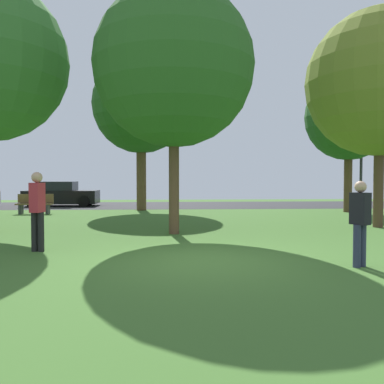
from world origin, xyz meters
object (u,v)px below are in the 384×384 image
person_thrower (360,220)px  person_bystander (37,207)px  oak_tree_right (174,67)px  parked_car_black (61,195)px  birch_tree_lone (380,83)px  oak_tree_left (141,105)px  maple_tree_near (349,117)px  park_bench (35,204)px  street_lamp_post (361,166)px

person_thrower → person_bystander: size_ratio=0.90×
oak_tree_right → parked_car_black: 14.15m
birch_tree_lone → oak_tree_left: oak_tree_left is taller
oak_tree_left → maple_tree_near: bearing=-9.0°
park_bench → maple_tree_near: bearing=-179.2°
oak_tree_left → oak_tree_right: bearing=-79.7°
oak_tree_right → park_bench: oak_tree_right is taller
birch_tree_lone → person_thrower: (-3.43, -5.79, -3.90)m
person_bystander → park_bench: (-3.18, 9.50, -0.54)m
oak_tree_right → park_bench: (-6.28, 6.83, -4.42)m
oak_tree_right → person_thrower: (3.40, -4.59, -4.00)m
oak_tree_left → parked_car_black: (-4.87, 3.26, -4.63)m
person_bystander → street_lamp_post: 16.99m
oak_tree_right → oak_tree_left: bearing=100.3°
maple_tree_near → birch_tree_lone: (-1.60, -5.84, 0.24)m
birch_tree_lone → person_thrower: bearing=-120.6°
oak_tree_right → park_bench: bearing=132.6°
maple_tree_near → oak_tree_left: 10.14m
birch_tree_lone → person_thrower: 7.78m
maple_tree_near → oak_tree_left: bearing=171.0°
person_bystander → parked_car_black: bearing=26.5°
person_bystander → street_lamp_post: bearing=-35.6°
park_bench → parked_car_black: bearing=-88.2°
oak_tree_right → park_bench: 10.28m
oak_tree_left → person_thrower: size_ratio=4.84×
parked_car_black → street_lamp_post: 16.61m
maple_tree_near → person_thrower: bearing=-113.4°
oak_tree_right → person_bystander: size_ratio=4.05×
birch_tree_lone → park_bench: bearing=156.8°
parked_car_black → person_bystander: bearing=-77.1°
birch_tree_lone → parked_car_black: bearing=141.2°
person_bystander → park_bench: bearing=32.1°
person_thrower → person_bystander: person_bystander is taller
parked_car_black → park_bench: parked_car_black is taller
oak_tree_right → person_thrower: bearing=-53.4°
birch_tree_lone → street_lamp_post: birch_tree_lone is taller
maple_tree_near → oak_tree_left: oak_tree_left is taller
oak_tree_right → oak_tree_left: (-1.56, 8.62, 0.41)m
oak_tree_left → parked_car_black: 7.47m
oak_tree_left → street_lamp_post: 11.70m
person_bystander → oak_tree_left: bearing=5.9°
oak_tree_left → park_bench: (-4.72, -1.79, -4.82)m
birch_tree_lone → parked_car_black: 17.52m
maple_tree_near → oak_tree_left: size_ratio=0.86×
street_lamp_post → oak_tree_left: bearing=178.9°
maple_tree_near → street_lamp_post: bearing=46.4°
person_thrower → person_bystander: bearing=-136.2°
parked_car_black → street_lamp_post: bearing=-12.1°
oak_tree_left → street_lamp_post: oak_tree_left is taller
street_lamp_post → person_thrower: bearing=-116.0°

